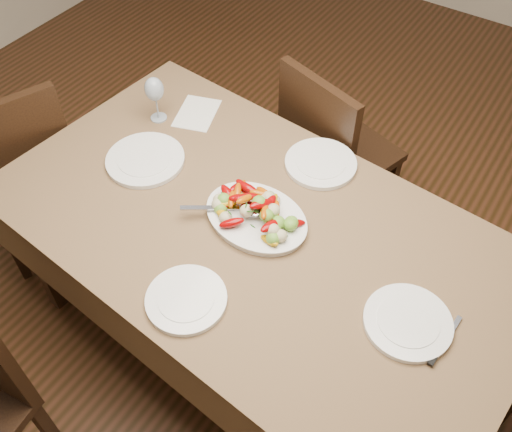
{
  "coord_description": "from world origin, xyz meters",
  "views": [
    {
      "loc": [
        0.92,
        -1.18,
        2.25
      ],
      "look_at": [
        0.24,
        -0.15,
        0.82
      ],
      "focal_mm": 40.0,
      "sensor_mm": 36.0,
      "label": 1
    }
  ],
  "objects_px": {
    "plate_near": "(186,300)",
    "wine_glass": "(156,98)",
    "serving_platter": "(256,219)",
    "plate_far": "(321,164)",
    "chair_left": "(20,167)",
    "plate_right": "(408,322)",
    "chair_far": "(342,152)",
    "dining_table": "(256,290)",
    "plate_left": "(145,160)"
  },
  "relations": [
    {
      "from": "plate_left",
      "to": "chair_left",
      "type": "bearing_deg",
      "value": -168.72
    },
    {
      "from": "dining_table",
      "to": "chair_far",
      "type": "height_order",
      "value": "chair_far"
    },
    {
      "from": "dining_table",
      "to": "plate_right",
      "type": "distance_m",
      "value": 0.7
    },
    {
      "from": "chair_left",
      "to": "plate_far",
      "type": "height_order",
      "value": "chair_left"
    },
    {
      "from": "chair_far",
      "to": "wine_glass",
      "type": "xyz_separation_m",
      "value": [
        -0.59,
        -0.52,
        0.39
      ]
    },
    {
      "from": "plate_far",
      "to": "plate_left",
      "type": "bearing_deg",
      "value": -148.06
    },
    {
      "from": "chair_left",
      "to": "plate_far",
      "type": "bearing_deg",
      "value": 132.44
    },
    {
      "from": "plate_near",
      "to": "wine_glass",
      "type": "distance_m",
      "value": 0.89
    },
    {
      "from": "chair_far",
      "to": "plate_left",
      "type": "relative_size",
      "value": 3.22
    },
    {
      "from": "chair_far",
      "to": "serving_platter",
      "type": "height_order",
      "value": "chair_far"
    },
    {
      "from": "chair_left",
      "to": "wine_glass",
      "type": "height_order",
      "value": "wine_glass"
    },
    {
      "from": "plate_near",
      "to": "plate_far",
      "type": "bearing_deg",
      "value": 86.38
    },
    {
      "from": "chair_left",
      "to": "plate_near",
      "type": "xyz_separation_m",
      "value": [
        1.18,
        -0.27,
        0.29
      ]
    },
    {
      "from": "serving_platter",
      "to": "plate_left",
      "type": "height_order",
      "value": "serving_platter"
    },
    {
      "from": "serving_platter",
      "to": "plate_far",
      "type": "distance_m",
      "value": 0.36
    },
    {
      "from": "dining_table",
      "to": "plate_near",
      "type": "height_order",
      "value": "plate_near"
    },
    {
      "from": "dining_table",
      "to": "chair_left",
      "type": "height_order",
      "value": "chair_left"
    },
    {
      "from": "dining_table",
      "to": "plate_far",
      "type": "distance_m",
      "value": 0.55
    },
    {
      "from": "serving_platter",
      "to": "plate_right",
      "type": "height_order",
      "value": "serving_platter"
    },
    {
      "from": "plate_right",
      "to": "wine_glass",
      "type": "distance_m",
      "value": 1.27
    },
    {
      "from": "plate_near",
      "to": "wine_glass",
      "type": "xyz_separation_m",
      "value": [
        -0.63,
        0.62,
        0.09
      ]
    },
    {
      "from": "chair_far",
      "to": "serving_platter",
      "type": "xyz_separation_m",
      "value": [
        0.04,
        -0.76,
        0.3
      ]
    },
    {
      "from": "chair_far",
      "to": "plate_left",
      "type": "distance_m",
      "value": 0.93
    },
    {
      "from": "plate_left",
      "to": "wine_glass",
      "type": "distance_m",
      "value": 0.27
    },
    {
      "from": "plate_left",
      "to": "plate_far",
      "type": "bearing_deg",
      "value": 31.94
    },
    {
      "from": "chair_left",
      "to": "plate_far",
      "type": "distance_m",
      "value": 1.35
    },
    {
      "from": "chair_left",
      "to": "wine_glass",
      "type": "relative_size",
      "value": 4.64
    },
    {
      "from": "chair_far",
      "to": "plate_near",
      "type": "height_order",
      "value": "chair_far"
    },
    {
      "from": "plate_left",
      "to": "plate_near",
      "type": "relative_size",
      "value": 1.18
    },
    {
      "from": "serving_platter",
      "to": "plate_far",
      "type": "relative_size",
      "value": 1.36
    },
    {
      "from": "plate_far",
      "to": "dining_table",
      "type": "bearing_deg",
      "value": -94.71
    },
    {
      "from": "plate_left",
      "to": "plate_far",
      "type": "relative_size",
      "value": 1.1
    },
    {
      "from": "chair_far",
      "to": "dining_table",
      "type": "bearing_deg",
      "value": 110.52
    },
    {
      "from": "plate_far",
      "to": "wine_glass",
      "type": "height_order",
      "value": "wine_glass"
    },
    {
      "from": "serving_platter",
      "to": "plate_right",
      "type": "bearing_deg",
      "value": -8.1
    },
    {
      "from": "serving_platter",
      "to": "plate_left",
      "type": "relative_size",
      "value": 1.23
    },
    {
      "from": "plate_far",
      "to": "plate_near",
      "type": "height_order",
      "value": "same"
    },
    {
      "from": "chair_left",
      "to": "wine_glass",
      "type": "bearing_deg",
      "value": 143.95
    },
    {
      "from": "serving_platter",
      "to": "wine_glass",
      "type": "bearing_deg",
      "value": 159.52
    },
    {
      "from": "chair_far",
      "to": "serving_platter",
      "type": "distance_m",
      "value": 0.82
    },
    {
      "from": "chair_left",
      "to": "plate_right",
      "type": "relative_size",
      "value": 3.6
    },
    {
      "from": "chair_far",
      "to": "serving_platter",
      "type": "bearing_deg",
      "value": 109.41
    },
    {
      "from": "serving_platter",
      "to": "dining_table",
      "type": "bearing_deg",
      "value": -57.82
    },
    {
      "from": "wine_glass",
      "to": "plate_right",
      "type": "bearing_deg",
      "value": -14.65
    },
    {
      "from": "plate_far",
      "to": "plate_near",
      "type": "distance_m",
      "value": 0.75
    },
    {
      "from": "dining_table",
      "to": "wine_glass",
      "type": "bearing_deg",
      "value": 157.98
    },
    {
      "from": "serving_platter",
      "to": "plate_near",
      "type": "distance_m",
      "value": 0.39
    },
    {
      "from": "plate_right",
      "to": "wine_glass",
      "type": "xyz_separation_m",
      "value": [
        -1.23,
        0.32,
        0.09
      ]
    },
    {
      "from": "dining_table",
      "to": "plate_near",
      "type": "relative_size",
      "value": 7.35
    },
    {
      "from": "serving_platter",
      "to": "plate_right",
      "type": "xyz_separation_m",
      "value": [
        0.59,
        -0.08,
        -0.0
      ]
    }
  ]
}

